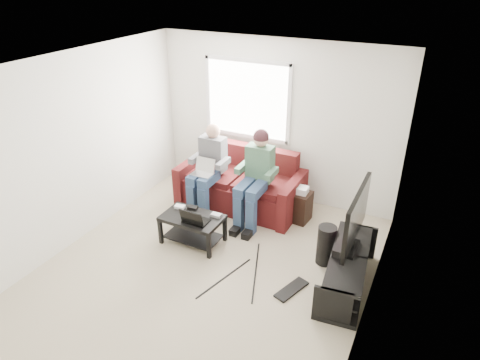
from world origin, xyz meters
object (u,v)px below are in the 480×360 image
object	(u,v)px
tv	(356,218)
subwoofer	(326,245)
tv_stand	(347,272)
end_table	(299,205)
coffee_table	(192,223)
sofa	(242,186)

from	to	relation	value
tv	subwoofer	bearing A→B (deg)	146.61
tv_stand	end_table	world-z (taller)	end_table
subwoofer	tv_stand	bearing A→B (deg)	-42.85
tv_stand	end_table	size ratio (longest dim) A/B	2.54
tv	coffee_table	bearing A→B (deg)	-176.50
tv	end_table	xyz separation A→B (m)	(-1.02, 1.08, -0.67)
sofa	end_table	xyz separation A→B (m)	(1.01, -0.05, -0.08)
sofa	end_table	distance (m)	1.01
tv	sofa	bearing A→B (deg)	150.73
sofa	coffee_table	distance (m)	1.28
coffee_table	end_table	size ratio (longest dim) A/B	1.47
coffee_table	tv	bearing A→B (deg)	3.50
tv_stand	sofa	bearing A→B (deg)	148.67
tv_stand	subwoofer	world-z (taller)	subwoofer
coffee_table	tv_stand	size ratio (longest dim) A/B	0.58
sofa	subwoofer	distance (m)	1.90
tv_stand	tv	bearing A→B (deg)	91.47
sofa	coffee_table	world-z (taller)	sofa
coffee_table	tv	world-z (taller)	tv
tv_stand	coffee_table	bearing A→B (deg)	-179.13
sofa	tv_stand	size ratio (longest dim) A/B	1.34
coffee_table	subwoofer	xyz separation A→B (m)	(1.82, 0.37, -0.03)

